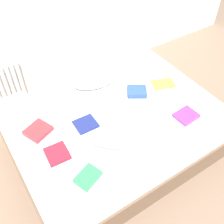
% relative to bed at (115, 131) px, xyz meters
% --- Properties ---
extents(ground_plane, '(8.00, 8.00, 0.00)m').
position_rel_bed_xyz_m(ground_plane, '(0.00, 0.00, -0.25)').
color(ground_plane, '#7F6651').
extents(bed, '(2.00, 1.50, 0.50)m').
position_rel_bed_xyz_m(bed, '(0.00, 0.00, 0.00)').
color(bed, brown).
rests_on(bed, ground).
extents(radiator, '(0.34, 0.04, 0.49)m').
position_rel_bed_xyz_m(radiator, '(-0.69, 1.20, 0.13)').
color(radiator, white).
rests_on(radiator, ground).
extents(pillow, '(0.57, 0.35, 0.12)m').
position_rel_bed_xyz_m(pillow, '(0.11, 0.52, 0.31)').
color(pillow, white).
rests_on(pillow, bed).
extents(textbook_purple, '(0.22, 0.19, 0.03)m').
position_rel_bed_xyz_m(textbook_purple, '(0.54, -0.40, 0.27)').
color(textbook_purple, purple).
rests_on(textbook_purple, bed).
extents(textbook_white, '(0.23, 0.24, 0.04)m').
position_rel_bed_xyz_m(textbook_white, '(0.05, -0.18, 0.27)').
color(textbook_white, white).
rests_on(textbook_white, bed).
extents(textbook_navy, '(0.20, 0.19, 0.02)m').
position_rel_bed_xyz_m(textbook_navy, '(-0.30, 0.03, 0.26)').
color(textbook_navy, navy).
rests_on(textbook_navy, bed).
extents(textbook_maroon, '(0.19, 0.20, 0.04)m').
position_rel_bed_xyz_m(textbook_maroon, '(-0.67, -0.14, 0.27)').
color(textbook_maroon, maroon).
rests_on(textbook_maroon, bed).
extents(textbook_blue, '(0.25, 0.24, 0.05)m').
position_rel_bed_xyz_m(textbook_blue, '(0.35, 0.12, 0.28)').
color(textbook_blue, '#2847B7').
rests_on(textbook_blue, bed).
extents(textbook_lime, '(0.28, 0.23, 0.02)m').
position_rel_bed_xyz_m(textbook_lime, '(0.67, 0.08, 0.26)').
color(textbook_lime, '#8CC638').
rests_on(textbook_lime, bed).
extents(textbook_red, '(0.26, 0.25, 0.04)m').
position_rel_bed_xyz_m(textbook_red, '(-0.70, 0.18, 0.28)').
color(textbook_red, red).
rests_on(textbook_red, bed).
extents(textbook_pink, '(0.27, 0.27, 0.03)m').
position_rel_bed_xyz_m(textbook_pink, '(-0.24, -0.26, 0.27)').
color(textbook_pink, pink).
rests_on(textbook_pink, bed).
extents(textbook_green, '(0.23, 0.20, 0.04)m').
position_rel_bed_xyz_m(textbook_green, '(-0.56, -0.47, 0.27)').
color(textbook_green, green).
rests_on(textbook_green, bed).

